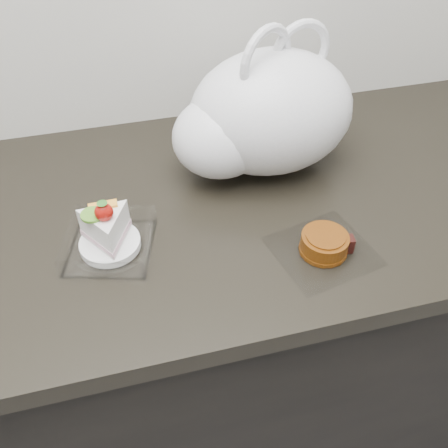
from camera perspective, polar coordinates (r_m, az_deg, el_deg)
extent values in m
cube|color=black|center=(1.29, -9.17, -14.65)|extent=(2.00, 0.60, 0.86)
cube|color=black|center=(0.94, -12.17, -0.02)|extent=(2.04, 0.64, 0.04)
cube|color=white|center=(0.87, -12.79, -2.62)|extent=(0.17, 0.17, 0.00)
cylinder|color=white|center=(0.87, -12.88, -2.21)|extent=(0.10, 0.10, 0.01)
ellipsoid|color=red|center=(0.80, -13.56, 1.32)|extent=(0.03, 0.03, 0.03)
cone|color=#2D7223|center=(0.79, -13.74, 2.12)|extent=(0.02, 0.02, 0.01)
cylinder|color=#62AC31|center=(0.82, -14.83, 1.03)|extent=(0.04, 0.04, 0.00)
cube|color=#FEA430|center=(0.83, -13.68, 2.08)|extent=(0.05, 0.02, 0.00)
cube|color=white|center=(0.86, 11.22, -3.01)|extent=(0.19, 0.18, 0.00)
cylinder|color=brown|center=(0.85, 11.38, -2.20)|extent=(0.10, 0.10, 0.03)
cylinder|color=brown|center=(0.86, 11.26, -2.80)|extent=(0.11, 0.11, 0.01)
cylinder|color=brown|center=(0.84, 11.55, -1.33)|extent=(0.08, 0.08, 0.00)
cube|color=black|center=(0.86, 13.83, -2.24)|extent=(0.02, 0.02, 0.03)
ellipsoid|color=white|center=(0.97, 5.41, 12.57)|extent=(0.39, 0.35, 0.24)
ellipsoid|color=white|center=(0.95, -0.34, 9.92)|extent=(0.23, 0.22, 0.15)
torus|color=white|center=(0.91, 4.84, 18.04)|extent=(0.12, 0.08, 0.13)
torus|color=white|center=(0.96, 8.79, 18.86)|extent=(0.12, 0.04, 0.12)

